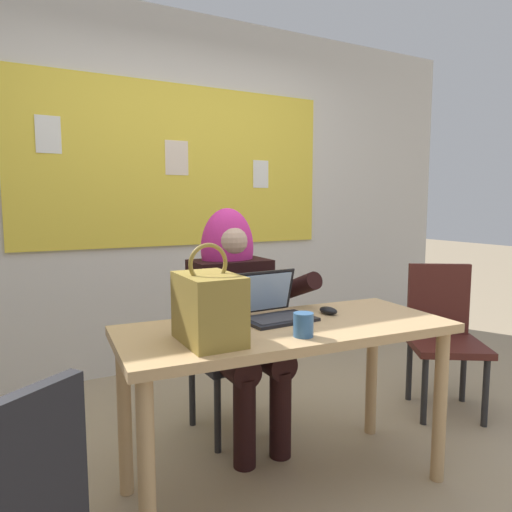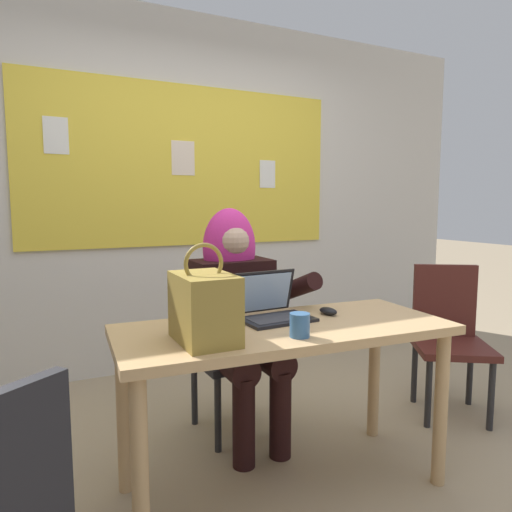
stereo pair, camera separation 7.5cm
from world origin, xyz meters
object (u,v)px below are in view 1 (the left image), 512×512
object	(u,v)px
person_costumed	(235,304)
computer_mouse	(328,310)
chair_at_desk	(225,340)
desk_main	(287,348)
laptop	(273,308)
chair_extra_corner	(443,329)
handbag	(209,307)
coffee_mug	(303,325)

from	to	relation	value
person_costumed	computer_mouse	xyz separation A→B (m)	(0.27, -0.46, 0.03)
chair_at_desk	computer_mouse	distance (m)	0.70
desk_main	computer_mouse	bearing A→B (deg)	14.92
laptop	chair_extra_corner	size ratio (longest dim) A/B	0.37
desk_main	laptop	world-z (taller)	laptop
person_costumed	laptop	bearing A→B (deg)	-0.73
chair_at_desk	handbag	bearing A→B (deg)	-30.28
laptop	handbag	world-z (taller)	handbag
desk_main	chair_at_desk	distance (m)	0.68
coffee_mug	chair_at_desk	bearing A→B (deg)	87.24
chair_extra_corner	computer_mouse	bearing A→B (deg)	-47.98
laptop	handbag	size ratio (longest dim) A/B	0.87
laptop	handbag	xyz separation A→B (m)	(-0.39, -0.20, 0.09)
chair_at_desk	handbag	distance (m)	0.92
chair_at_desk	person_costumed	world-z (taller)	person_costumed
coffee_mug	chair_extra_corner	distance (m)	1.43
handbag	coffee_mug	xyz separation A→B (m)	(0.36, -0.11, -0.09)
desk_main	chair_at_desk	size ratio (longest dim) A/B	1.65
desk_main	handbag	size ratio (longest dim) A/B	3.91
chair_at_desk	person_costumed	xyz separation A→B (m)	(0.00, -0.13, 0.23)
laptop	computer_mouse	distance (m)	0.28
laptop	computer_mouse	size ratio (longest dim) A/B	3.18
desk_main	laptop	bearing A→B (deg)	89.64
chair_at_desk	handbag	xyz separation A→B (m)	(-0.40, -0.74, 0.38)
desk_main	laptop	distance (m)	0.20
desk_main	chair_extra_corner	world-z (taller)	chair_extra_corner
chair_extra_corner	laptop	bearing A→B (deg)	-52.26
person_costumed	chair_extra_corner	size ratio (longest dim) A/B	1.40
chair_at_desk	coffee_mug	distance (m)	0.90
desk_main	chair_extra_corner	distance (m)	1.32
desk_main	computer_mouse	distance (m)	0.31
chair_at_desk	chair_extra_corner	bearing A→B (deg)	70.14
chair_at_desk	handbag	size ratio (longest dim) A/B	2.36
laptop	computer_mouse	bearing A→B (deg)	-13.34
desk_main	computer_mouse	size ratio (longest dim) A/B	14.22
person_costumed	chair_extra_corner	distance (m)	1.33
desk_main	coffee_mug	world-z (taller)	coffee_mug
desk_main	person_costumed	xyz separation A→B (m)	(0.01, 0.54, 0.09)
person_costumed	handbag	distance (m)	0.75
chair_at_desk	person_costumed	size ratio (longest dim) A/B	0.72
laptop	chair_extra_corner	xyz separation A→B (m)	(1.29, 0.13, -0.30)
chair_extra_corner	person_costumed	bearing A→B (deg)	-70.45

